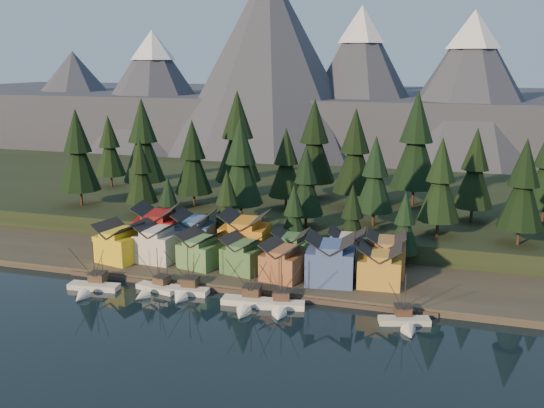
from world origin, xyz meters
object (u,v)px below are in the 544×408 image
(house_back_0, at_px, (157,226))
(house_back_1, at_px, (195,231))
(boat_3, at_px, (248,297))
(boat_1, at_px, (153,284))
(house_front_1, at_px, (157,240))
(boat_4, at_px, (280,299))
(house_front_0, at_px, (119,241))
(boat_0, at_px, (91,282))
(boat_2, at_px, (186,285))
(boat_6, at_px, (406,316))

(house_back_0, height_order, house_back_1, house_back_0)
(boat_3, distance_m, house_back_0, 40.68)
(boat_3, bearing_deg, boat_1, 171.37)
(boat_1, distance_m, boat_3, 21.47)
(house_front_1, bearing_deg, house_back_1, 58.91)
(boat_4, bearing_deg, house_back_1, 128.51)
(boat_4, bearing_deg, house_front_0, 151.51)
(boat_1, bearing_deg, boat_0, -152.85)
(boat_3, distance_m, boat_4, 6.50)
(house_front_0, height_order, house_front_1, house_front_1)
(boat_1, bearing_deg, boat_3, 8.16)
(boat_2, bearing_deg, boat_1, -179.06)
(boat_1, height_order, boat_2, boat_2)
(boat_1, xyz_separation_m, boat_3, (21.42, -1.54, 0.24))
(house_front_1, bearing_deg, boat_2, -42.57)
(boat_2, relative_size, house_back_1, 1.15)
(boat_2, bearing_deg, house_back_1, 107.11)
(boat_0, distance_m, house_back_0, 26.88)
(boat_6, height_order, house_front_0, house_front_0)
(boat_2, relative_size, boat_3, 0.92)
(house_back_0, bearing_deg, house_front_0, -122.47)
(boat_0, height_order, house_back_1, house_back_1)
(boat_2, xyz_separation_m, house_front_0, (-22.23, 11.68, 3.96))
(boat_4, bearing_deg, boat_2, 164.48)
(house_front_0, height_order, house_back_0, house_back_0)
(boat_0, height_order, boat_2, boat_2)
(boat_0, bearing_deg, boat_1, 8.66)
(boat_0, relative_size, house_front_0, 1.14)
(house_front_0, height_order, house_back_1, house_back_1)
(house_front_1, height_order, house_back_0, house_back_0)
(boat_6, height_order, house_back_1, house_back_1)
(house_front_0, bearing_deg, house_front_1, 31.00)
(boat_1, xyz_separation_m, house_front_1, (-6.60, 14.89, 4.48))
(boat_1, bearing_deg, house_front_1, 126.17)
(boat_0, bearing_deg, house_back_0, 79.35)
(boat_4, bearing_deg, boat_3, 172.79)
(boat_4, distance_m, house_front_0, 45.10)
(boat_2, distance_m, house_back_0, 29.16)
(boat_6, bearing_deg, boat_0, 166.07)
(house_front_0, bearing_deg, boat_6, 1.35)
(boat_2, relative_size, house_front_1, 1.21)
(boat_2, bearing_deg, boat_4, -6.49)
(boat_1, relative_size, boat_4, 0.91)
(boat_2, distance_m, house_front_1, 20.39)
(boat_6, xyz_separation_m, house_front_1, (-58.32, 16.27, 4.44))
(boat_2, bearing_deg, house_front_1, 131.21)
(boat_0, bearing_deg, boat_3, -3.13)
(boat_1, height_order, house_front_0, house_front_0)
(boat_0, relative_size, boat_6, 1.16)
(boat_3, relative_size, house_back_1, 1.25)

